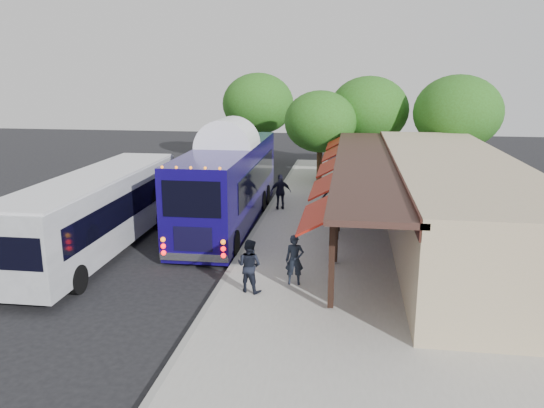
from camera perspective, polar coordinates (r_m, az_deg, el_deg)
The scene contains 15 objects.
ground at distance 20.48m, azimuth -3.93°, elevation -6.23°, with size 90.00×90.00×0.00m, color black.
sidewalk at distance 23.83m, azimuth 10.01°, elevation -3.31°, with size 10.00×40.00×0.15m, color #9E9B93.
curb at distance 24.17m, azimuth -1.80°, elevation -2.84°, with size 0.20×40.00×0.16m, color gray.
station_shelter at distance 23.73m, azimuth 18.38°, elevation 0.55°, with size 8.15×20.00×3.60m.
coach_bus at distance 25.18m, azimuth -4.69°, elevation 2.66°, with size 2.79×12.56×4.00m.
city_bus at distance 22.21m, azimuth -18.26°, elevation -0.59°, with size 2.70×11.78×3.16m.
ped_a at distance 17.73m, azimuth 2.44°, elevation -6.03°, with size 0.62×0.41×1.69m, color black.
ped_b at distance 17.15m, azimuth -2.46°, elevation -6.64°, with size 0.85×0.66×1.75m, color black.
ped_c at distance 27.39m, azimuth 0.93°, elevation 1.32°, with size 1.08×0.45×1.84m, color black.
ped_d at distance 26.87m, azimuth 6.53°, elevation 0.93°, with size 1.16×0.66×1.79m, color black.
sign_board at distance 22.59m, azimuth 7.13°, elevation -2.22°, with size 0.08×0.44×0.97m.
tree_left at distance 34.74m, azimuth 5.22°, elevation 8.81°, with size 4.67×4.67×5.98m.
tree_mid at distance 36.97m, azimuth 10.37°, elevation 9.88°, with size 5.37×5.37×6.87m.
tree_right at distance 35.39m, azimuth 19.33°, elevation 9.28°, with size 5.45×5.45×6.98m.
tree_far at distance 41.84m, azimuth -1.50°, elevation 10.73°, with size 5.53×5.53×7.08m.
Camera 1 is at (4.20, -18.77, 7.04)m, focal length 35.00 mm.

